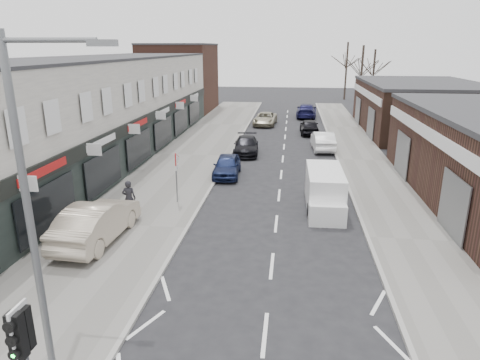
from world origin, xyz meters
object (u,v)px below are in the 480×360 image
(parked_car_left_c, at_px, (265,119))
(parked_car_right_c, at_px, (306,111))
(pedestrian, at_px, (129,198))
(warning_sign, at_px, (176,163))
(traffic_light, at_px, (22,343))
(parked_car_right_b, at_px, (309,127))
(parked_car_left_b, at_px, (246,146))
(street_lamp, at_px, (36,212))
(parked_car_left_a, at_px, (227,166))
(parked_car_right_a, at_px, (323,141))
(sedan_on_pavement, at_px, (97,221))
(white_van, at_px, (325,190))

(parked_car_left_c, height_order, parked_car_right_c, parked_car_right_c)
(pedestrian, bearing_deg, warning_sign, -138.32)
(parked_car_left_c, bearing_deg, traffic_light, -89.89)
(parked_car_left_c, distance_m, parked_car_right_b, 6.11)
(parked_car_left_b, height_order, parked_car_left_c, parked_car_left_c)
(street_lamp, relative_size, parked_car_left_a, 2.03)
(parked_car_right_a, relative_size, parked_car_right_c, 0.83)
(sedan_on_pavement, bearing_deg, street_lamp, 111.89)
(street_lamp, height_order, warning_sign, street_lamp)
(parked_car_left_a, xyz_separation_m, parked_car_right_b, (5.60, 14.36, 0.03))
(traffic_light, bearing_deg, parked_car_right_b, 78.92)
(traffic_light, xyz_separation_m, warning_sign, (-0.76, 14.02, -0.21))
(traffic_light, height_order, parked_car_left_a, traffic_light)
(sedan_on_pavement, relative_size, parked_car_right_a, 1.14)
(white_van, relative_size, sedan_on_pavement, 0.98)
(pedestrian, bearing_deg, parked_car_right_b, -121.00)
(parked_car_right_b, bearing_deg, parked_car_left_b, 57.71)
(parked_car_right_a, bearing_deg, warning_sign, 55.31)
(street_lamp, relative_size, parked_car_right_b, 1.95)
(parked_car_left_c, bearing_deg, street_lamp, -90.19)
(pedestrian, bearing_deg, parked_car_left_c, -108.57)
(sedan_on_pavement, xyz_separation_m, parked_car_left_c, (5.07, 28.80, -0.30))
(white_van, bearing_deg, pedestrian, -165.54)
(traffic_light, bearing_deg, parked_car_right_c, 81.41)
(parked_car_left_b, height_order, parked_car_right_c, parked_car_right_c)
(traffic_light, relative_size, parked_car_left_a, 0.79)
(white_van, relative_size, parked_car_left_a, 1.25)
(traffic_light, relative_size, parked_car_right_c, 0.58)
(parked_car_right_a, bearing_deg, street_lamp, 70.81)
(pedestrian, height_order, parked_car_left_c, pedestrian)
(street_lamp, height_order, parked_car_right_a, street_lamp)
(white_van, height_order, parked_car_right_c, white_van)
(white_van, height_order, parked_car_right_b, white_van)
(street_lamp, bearing_deg, parked_car_right_b, 78.30)
(white_van, xyz_separation_m, parked_car_left_c, (-4.51, 23.52, -0.25))
(traffic_light, relative_size, warning_sign, 1.15)
(parked_car_left_b, bearing_deg, parked_car_right_b, 55.38)
(warning_sign, distance_m, parked_car_left_a, 5.80)
(pedestrian, relative_size, parked_car_left_a, 0.44)
(street_lamp, bearing_deg, pedestrian, 102.74)
(street_lamp, bearing_deg, warning_sign, 92.84)
(traffic_light, distance_m, white_van, 15.98)
(sedan_on_pavement, height_order, parked_car_right_c, sedan_on_pavement)
(sedan_on_pavement, xyz_separation_m, parked_car_left_a, (3.87, 10.20, -0.28))
(sedan_on_pavement, height_order, parked_car_left_a, sedan_on_pavement)
(parked_car_right_a, height_order, parked_car_right_b, parked_car_right_a)
(traffic_light, xyz_separation_m, parked_car_right_c, (6.60, 43.67, -1.64))
(street_lamp, xyz_separation_m, white_van, (6.84, 13.20, -3.72))
(street_lamp, height_order, parked_car_left_c, street_lamp)
(warning_sign, relative_size, parked_car_left_c, 0.58)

